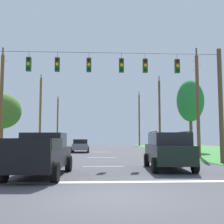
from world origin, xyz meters
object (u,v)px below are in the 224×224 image
Objects in this scene: utility_pole_mid_right at (198,103)px; utility_pole_distant_right at (40,112)px; utility_pole_far_left at (1,104)px; utility_pole_distant_left at (58,121)px; distant_car_crossing_white at (178,147)px; overhead_signal_span at (102,94)px; utility_pole_far_right at (160,113)px; pickup_truck at (41,154)px; utility_pole_near_left at (139,119)px; tree_roadside_right at (3,111)px; suv_black at (168,150)px; tree_roadside_far_right at (190,101)px; distant_car_far_parked at (80,145)px.

utility_pole_distant_right reaches higher than utility_pole_mid_right.
utility_pole_distant_left is at bearing 90.15° from utility_pole_far_left.
distant_car_crossing_white is at bearing -38.18° from utility_pole_distant_right.
overhead_signal_span is 23.98m from utility_pole_far_right.
utility_pole_near_left is at bearing 76.09° from pickup_truck.
pickup_truck is at bearing -116.46° from overhead_signal_span.
utility_pole_far_left is at bearing -164.79° from distant_car_crossing_white.
tree_roadside_right is (-1.62, -29.11, -0.71)m from utility_pole_distant_left.
overhead_signal_span reaches higher than pickup_truck.
suv_black is at bearing -37.12° from utility_pole_far_left.
suv_black is 14.48m from distant_car_crossing_white.
utility_pole_distant_right is at bearing 114.70° from suv_black.
overhead_signal_span is at bearing -102.00° from utility_pole_near_left.
utility_pole_near_left is (0.38, 29.64, 4.86)m from distant_car_crossing_white.
tree_roadside_far_right is at bearing 75.46° from utility_pole_mid_right.
distant_car_crossing_white is 0.68× the size of tree_roadside_right.
tree_roadside_far_right is (21.30, 3.40, 1.64)m from tree_roadside_right.
suv_black is at bearing -118.70° from utility_pole_mid_right.
utility_pole_far_right reaches higher than tree_roadside_right.
distant_car_far_parked is 0.44× the size of utility_pole_mid_right.
distant_car_crossing_white is at bearing 15.21° from utility_pole_far_left.
overhead_signal_span is at bearing 136.59° from suv_black.
utility_pole_near_left is at bearing 63.45° from utility_pole_far_left.
distant_car_far_parked is at bearing -146.14° from utility_pole_far_right.
utility_pole_far_left is 34.64m from utility_pole_distant_left.
utility_pole_near_left is at bearing 91.25° from utility_pole_far_right.
tree_roadside_far_right is (13.82, 20.37, 5.18)m from pickup_truck.
utility_pole_distant_left is at bearing 116.88° from utility_pole_mid_right.
distant_car_crossing_white is at bearing 71.76° from suv_black.
tree_roadside_right is (-18.40, 0.98, 3.71)m from distant_car_crossing_white.
overhead_signal_span is 1.45× the size of utility_pole_near_left.
suv_black is at bearing -72.11° from distant_car_far_parked.
utility_pole_mid_right reaches higher than tree_roadside_far_right.
pickup_truck is at bearing -134.69° from utility_pole_mid_right.
pickup_truck is 13.34m from utility_pole_far_left.
distant_car_far_parked is 11.60m from utility_pole_far_left.
distant_car_far_parked is 0.39× the size of utility_pole_distant_right.
utility_pole_far_left is at bearing -72.83° from tree_roadside_right.
overhead_signal_span is 2.62× the size of tree_roadside_right.
overhead_signal_span is at bearing -77.90° from utility_pole_distant_left.
distant_car_crossing_white is 18.80m from tree_roadside_right.
tree_roadside_far_right is (2.90, 4.38, 5.35)m from distant_car_crossing_white.
utility_pole_mid_right is 17.35m from utility_pole_far_left.
utility_pole_distant_right is at bearing 175.27° from utility_pole_far_right.
tree_roadside_right is 0.73× the size of tree_roadside_far_right.
utility_pole_far_left is (-17.08, -34.17, -1.03)m from utility_pole_near_left.
utility_pole_far_left reaches higher than tree_roadside_far_right.
utility_pole_far_right is at bearing 78.33° from suv_black.
utility_pole_far_left is at bearing -125.18° from distant_car_far_parked.
pickup_truck is 1.12× the size of suv_black.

